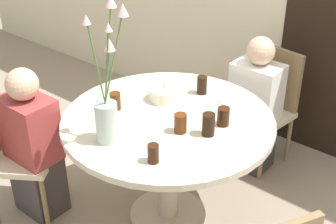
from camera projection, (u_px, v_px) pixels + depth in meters
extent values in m
plane|color=gray|center=(168.00, 216.00, 3.18)|extent=(16.00, 16.00, 0.00)
cylinder|color=beige|center=(168.00, 121.00, 2.80)|extent=(1.28, 1.28, 0.04)
cylinder|color=#B7AD99|center=(168.00, 170.00, 2.98)|extent=(0.13, 0.13, 0.70)
cylinder|color=#B7AD99|center=(168.00, 214.00, 3.17)|extent=(0.51, 0.51, 0.03)
cube|color=beige|center=(260.00, 115.00, 3.52)|extent=(0.45, 0.45, 0.04)
cube|color=olive|center=(278.00, 78.00, 3.51)|extent=(0.38, 0.09, 0.46)
cylinder|color=olive|center=(226.00, 138.00, 3.64)|extent=(0.03, 0.03, 0.40)
cylinder|color=olive|center=(261.00, 157.00, 3.43)|extent=(0.03, 0.03, 0.40)
cylinder|color=olive|center=(254.00, 123.00, 3.84)|extent=(0.03, 0.03, 0.40)
cylinder|color=olive|center=(288.00, 140.00, 3.63)|extent=(0.03, 0.03, 0.40)
cube|color=beige|center=(23.00, 158.00, 3.04)|extent=(0.56, 0.56, 0.04)
cylinder|color=olive|center=(45.00, 203.00, 2.99)|extent=(0.03, 0.03, 0.40)
cylinder|color=olive|center=(60.00, 171.00, 3.28)|extent=(0.03, 0.03, 0.40)
cylinder|color=olive|center=(13.00, 168.00, 3.31)|extent=(0.03, 0.03, 0.40)
cylinder|color=white|center=(164.00, 94.00, 2.97)|extent=(0.19, 0.19, 0.08)
cylinder|color=#E54C4C|center=(164.00, 85.00, 2.94)|extent=(0.01, 0.01, 0.04)
cylinder|color=#B2C6C1|center=(107.00, 122.00, 2.52)|extent=(0.12, 0.12, 0.23)
cylinder|color=#4C7538|center=(107.00, 68.00, 2.30)|extent=(0.12, 0.06, 0.47)
cone|color=beige|center=(108.00, 27.00, 2.13)|extent=(0.04, 0.04, 0.04)
cylinder|color=#4C7538|center=(96.00, 64.00, 2.33)|extent=(0.03, 0.07, 0.47)
cone|color=beige|center=(86.00, 19.00, 2.20)|extent=(0.04, 0.04, 0.05)
cylinder|color=#4C7538|center=(107.00, 76.00, 2.35)|extent=(0.09, 0.02, 0.36)
cone|color=beige|center=(109.00, 44.00, 2.23)|extent=(0.06, 0.06, 0.06)
cylinder|color=#4C7538|center=(108.00, 54.00, 2.37)|extent=(0.02, 0.11, 0.53)
cone|color=beige|center=(111.00, 1.00, 2.27)|extent=(0.06, 0.06, 0.06)
cylinder|color=#4C7538|center=(114.00, 59.00, 2.36)|extent=(0.06, 0.12, 0.49)
cone|color=beige|center=(123.00, 10.00, 2.26)|extent=(0.06, 0.06, 0.06)
cylinder|color=white|center=(230.00, 100.00, 2.97)|extent=(0.16, 0.16, 0.01)
cylinder|color=black|center=(209.00, 124.00, 2.60)|extent=(0.07, 0.07, 0.13)
cylinder|color=#51280F|center=(115.00, 101.00, 2.86)|extent=(0.07, 0.07, 0.11)
cylinder|color=black|center=(202.00, 85.00, 3.03)|extent=(0.07, 0.07, 0.12)
cylinder|color=#33190C|center=(223.00, 117.00, 2.69)|extent=(0.07, 0.07, 0.11)
cylinder|color=#33190C|center=(153.00, 153.00, 2.38)|extent=(0.06, 0.06, 0.10)
cylinder|color=#51280F|center=(180.00, 123.00, 2.63)|extent=(0.07, 0.07, 0.11)
cube|color=#383333|center=(251.00, 141.00, 3.58)|extent=(0.31, 0.24, 0.44)
cube|color=white|center=(256.00, 91.00, 3.36)|extent=(0.34, 0.24, 0.42)
sphere|color=#D1A889|center=(261.00, 51.00, 3.21)|extent=(0.20, 0.20, 0.20)
cube|color=#383333|center=(39.00, 183.00, 3.13)|extent=(0.31, 0.24, 0.44)
cube|color=#993838|center=(30.00, 129.00, 2.92)|extent=(0.34, 0.24, 0.42)
sphere|color=#D1A889|center=(22.00, 84.00, 2.76)|extent=(0.20, 0.20, 0.20)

